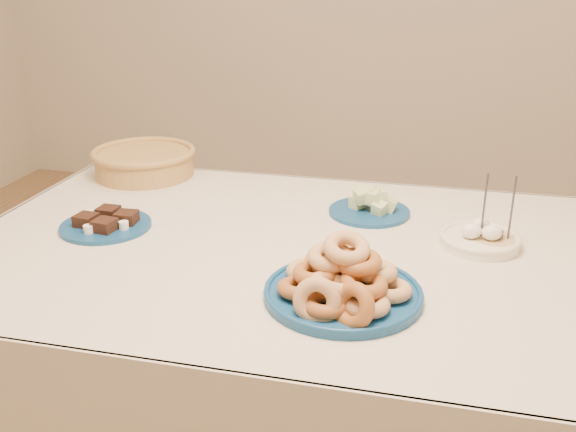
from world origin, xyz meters
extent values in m
cylinder|color=brown|center=(-0.70, 0.40, 0.36)|extent=(0.06, 0.06, 0.72)
cylinder|color=brown|center=(0.70, 0.40, 0.36)|extent=(0.06, 0.06, 0.72)
cube|color=beige|center=(0.00, 0.00, 0.74)|extent=(1.70, 1.10, 0.02)
cube|color=beige|center=(0.00, 0.55, 0.61)|extent=(1.70, 0.01, 0.28)
cube|color=beige|center=(-0.85, 0.00, 0.61)|extent=(0.01, 1.10, 0.28)
cylinder|color=navy|center=(0.17, -0.24, 0.76)|extent=(0.39, 0.39, 0.02)
torus|color=navy|center=(0.17, -0.24, 0.77)|extent=(0.39, 0.39, 0.01)
torus|color=#B67A4B|center=(0.26, -0.24, 0.78)|extent=(0.10, 0.10, 0.04)
torus|color=brown|center=(0.23, -0.17, 0.78)|extent=(0.13, 0.13, 0.04)
torus|color=brown|center=(0.15, -0.14, 0.78)|extent=(0.12, 0.13, 0.04)
torus|color=#B67A4B|center=(0.08, -0.20, 0.78)|extent=(0.14, 0.14, 0.03)
torus|color=brown|center=(0.08, -0.28, 0.78)|extent=(0.11, 0.11, 0.04)
torus|color=brown|center=(0.14, -0.33, 0.78)|extent=(0.14, 0.14, 0.03)
torus|color=#B67A4B|center=(0.22, -0.31, 0.78)|extent=(0.11, 0.11, 0.04)
torus|color=#B67A4B|center=(0.23, -0.22, 0.81)|extent=(0.14, 0.14, 0.04)
torus|color=brown|center=(0.18, -0.18, 0.81)|extent=(0.11, 0.11, 0.06)
torus|color=#B67A4B|center=(0.12, -0.20, 0.81)|extent=(0.13, 0.13, 0.04)
torus|color=brown|center=(0.11, -0.26, 0.81)|extent=(0.14, 0.14, 0.03)
torus|color=#B67A4B|center=(0.15, -0.30, 0.81)|extent=(0.14, 0.14, 0.06)
torus|color=brown|center=(0.21, -0.28, 0.81)|extent=(0.14, 0.14, 0.05)
torus|color=brown|center=(0.20, -0.24, 0.84)|extent=(0.13, 0.13, 0.04)
torus|color=#B67A4B|center=(0.14, -0.23, 0.84)|extent=(0.11, 0.12, 0.05)
torus|color=#B67A4B|center=(0.17, -0.24, 0.87)|extent=(0.14, 0.14, 0.06)
torus|color=#B67A4B|center=(0.13, -0.35, 0.80)|extent=(0.10, 0.06, 0.10)
torus|color=brown|center=(0.20, -0.35, 0.80)|extent=(0.12, 0.11, 0.10)
cylinder|color=navy|center=(0.16, 0.27, 0.76)|extent=(0.26, 0.26, 0.01)
cube|color=#B7CF83|center=(0.17, 0.27, 0.81)|extent=(0.05, 0.05, 0.05)
cube|color=#B7CF83|center=(0.17, 0.25, 0.81)|extent=(0.05, 0.05, 0.05)
cube|color=#B7CF83|center=(0.19, 0.24, 0.78)|extent=(0.05, 0.06, 0.05)
cube|color=#B7CF83|center=(0.13, 0.32, 0.78)|extent=(0.06, 0.05, 0.05)
cube|color=#B7CF83|center=(0.19, 0.27, 0.81)|extent=(0.05, 0.05, 0.04)
cube|color=#B7CF83|center=(0.17, 0.25, 0.81)|extent=(0.04, 0.04, 0.04)
cube|color=#B7CF83|center=(0.14, 0.28, 0.81)|extent=(0.04, 0.05, 0.04)
cube|color=#B7CF83|center=(0.14, 0.25, 0.81)|extent=(0.05, 0.06, 0.05)
cube|color=#B7CF83|center=(0.16, 0.26, 0.81)|extent=(0.06, 0.05, 0.05)
cube|color=#B7CF83|center=(0.22, 0.27, 0.78)|extent=(0.05, 0.04, 0.05)
cube|color=#B7CF83|center=(0.21, 0.28, 0.78)|extent=(0.06, 0.05, 0.05)
cube|color=#B7CF83|center=(0.16, 0.28, 0.81)|extent=(0.05, 0.05, 0.05)
cube|color=#B7CF83|center=(0.12, 0.27, 0.78)|extent=(0.05, 0.05, 0.04)
cylinder|color=navy|center=(-0.52, -0.01, 0.76)|extent=(0.28, 0.28, 0.01)
cube|color=black|center=(-0.56, -0.03, 0.78)|extent=(0.06, 0.06, 0.03)
cube|color=black|center=(-0.50, -0.05, 0.78)|extent=(0.06, 0.06, 0.03)
cube|color=black|center=(-0.53, 0.04, 0.78)|extent=(0.05, 0.05, 0.03)
cube|color=black|center=(-0.46, 0.01, 0.78)|extent=(0.06, 0.06, 0.03)
cylinder|color=white|center=(-0.58, 0.03, 0.77)|extent=(0.03, 0.03, 0.02)
cylinder|color=white|center=(-0.53, -0.07, 0.77)|extent=(0.03, 0.03, 0.02)
cylinder|color=white|center=(-0.45, -0.03, 0.77)|extent=(0.03, 0.03, 0.02)
cylinder|color=olive|center=(-0.61, 0.44, 0.79)|extent=(0.39, 0.39, 0.08)
torus|color=olive|center=(-0.61, 0.44, 0.83)|extent=(0.42, 0.42, 0.02)
cylinder|color=tan|center=(0.49, 0.11, 0.76)|extent=(0.12, 0.12, 0.03)
cylinder|color=#45464B|center=(0.49, 0.11, 0.78)|extent=(0.04, 0.04, 0.02)
cylinder|color=white|center=(0.49, 0.11, 0.80)|extent=(0.03, 0.03, 0.01)
cylinder|color=#45464B|center=(0.46, 0.11, 0.86)|extent=(0.01, 0.01, 0.16)
cylinder|color=#45464B|center=(0.53, 0.11, 0.86)|extent=(0.01, 0.01, 0.16)
cylinder|color=white|center=(0.46, 0.11, 0.76)|extent=(0.23, 0.23, 0.03)
torus|color=white|center=(0.46, 0.11, 0.78)|extent=(0.24, 0.24, 0.01)
ellipsoid|color=white|center=(0.44, 0.09, 0.80)|extent=(0.06, 0.05, 0.04)
ellipsoid|color=white|center=(0.48, 0.09, 0.80)|extent=(0.06, 0.05, 0.04)
ellipsoid|color=white|center=(0.46, 0.13, 0.80)|extent=(0.06, 0.05, 0.04)
camera|label=1|loc=(0.34, -1.44, 1.42)|focal=40.00mm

